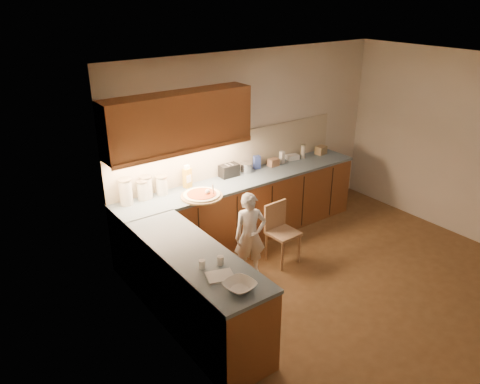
{
  "coord_description": "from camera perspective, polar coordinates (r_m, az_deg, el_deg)",
  "views": [
    {
      "loc": [
        -3.96,
        -3.13,
        3.35
      ],
      "look_at": [
        -0.8,
        1.2,
        1.0
      ],
      "focal_mm": 35.0,
      "sensor_mm": 36.0,
      "label": 1
    }
  ],
  "objects": [
    {
      "name": "card_box_b",
      "position": [
        7.55,
        9.84,
        5.05
      ],
      "size": [
        0.18,
        0.15,
        0.13
      ],
      "primitive_type": "cube",
      "rotation": [
        0.0,
        0.0,
        0.14
      ],
      "color": "tan",
      "rests_on": "l_counter"
    },
    {
      "name": "oil_jug",
      "position": [
        6.19,
        -6.44,
        1.8
      ],
      "size": [
        0.12,
        0.1,
        0.31
      ],
      "rotation": [
        0.0,
        0.0,
        0.25
      ],
      "color": "gold",
      "rests_on": "l_counter"
    },
    {
      "name": "child",
      "position": [
        5.77,
        1.24,
        -5.34
      ],
      "size": [
        0.47,
        0.39,
        1.11
      ],
      "primitive_type": "imported",
      "rotation": [
        0.0,
        0.0,
        -0.38
      ],
      "color": "silver",
      "rests_on": "ground"
    },
    {
      "name": "l_counter",
      "position": [
        6.07,
        -1.21,
        -4.8
      ],
      "size": [
        3.77,
        2.62,
        0.92
      ],
      "color": "brown",
      "rests_on": "ground"
    },
    {
      "name": "dough_cloth",
      "position": [
        4.35,
        -2.44,
        -10.2
      ],
      "size": [
        0.3,
        0.26,
        0.02
      ],
      "primitive_type": "cube",
      "rotation": [
        0.0,
        0.0,
        -0.31
      ],
      "color": "silver",
      "rests_on": "l_counter"
    },
    {
      "name": "pizza_on_board",
      "position": [
        5.92,
        -4.66,
        -0.4
      ],
      "size": [
        0.53,
        0.53,
        0.21
      ],
      "rotation": [
        0.0,
        0.0,
        -0.34
      ],
      "color": "tan",
      "rests_on": "l_counter"
    },
    {
      "name": "tall_jar",
      "position": [
        7.3,
        7.69,
        4.93
      ],
      "size": [
        0.07,
        0.07,
        0.22
      ],
      "rotation": [
        0.0,
        0.0,
        0.2
      ],
      "color": "beige",
      "rests_on": "l_counter"
    },
    {
      "name": "toaster",
      "position": [
        6.53,
        -1.34,
        2.64
      ],
      "size": [
        0.27,
        0.16,
        0.18
      ],
      "rotation": [
        0.0,
        0.0,
        -0.01
      ],
      "color": "black",
      "rests_on": "l_counter"
    },
    {
      "name": "steel_pot",
      "position": [
        6.69,
        0.75,
        2.99
      ],
      "size": [
        0.18,
        0.18,
        0.14
      ],
      "color": "silver",
      "rests_on": "l_counter"
    },
    {
      "name": "white_bottle",
      "position": [
        7.05,
        5.13,
        4.22
      ],
      "size": [
        0.07,
        0.07,
        0.19
      ],
      "primitive_type": "cube",
      "rotation": [
        0.0,
        0.0,
        0.12
      ],
      "color": "silver",
      "rests_on": "l_counter"
    },
    {
      "name": "flat_pack",
      "position": [
        7.25,
        6.4,
        4.25
      ],
      "size": [
        0.21,
        0.17,
        0.07
      ],
      "primitive_type": "cube",
      "rotation": [
        0.0,
        0.0,
        -0.24
      ],
      "color": "silver",
      "rests_on": "l_counter"
    },
    {
      "name": "card_box_a",
      "position": [
        6.95,
        4.1,
        3.62
      ],
      "size": [
        0.16,
        0.11,
        0.11
      ],
      "primitive_type": "cube",
      "rotation": [
        0.0,
        0.0,
        0.02
      ],
      "color": "#976F51",
      "rests_on": "l_counter"
    },
    {
      "name": "room",
      "position": [
        5.32,
        14.78,
        4.52
      ],
      "size": [
        4.54,
        4.5,
        2.62
      ],
      "color": "brown",
      "rests_on": "ground"
    },
    {
      "name": "spice_jar_b",
      "position": [
        4.51,
        -2.4,
        -8.33
      ],
      "size": [
        0.07,
        0.07,
        0.09
      ],
      "primitive_type": "cylinder",
      "rotation": [
        0.0,
        0.0,
        -0.06
      ],
      "color": "silver",
      "rests_on": "l_counter"
    },
    {
      "name": "canister_c",
      "position": [
        5.95,
        -11.34,
        0.6
      ],
      "size": [
        0.15,
        0.15,
        0.29
      ],
      "rotation": [
        0.0,
        0.0,
        -0.37
      ],
      "color": "white",
      "rests_on": "l_counter"
    },
    {
      "name": "mixing_bowl",
      "position": [
        4.17,
        -0.05,
        -11.4
      ],
      "size": [
        0.32,
        0.32,
        0.07
      ],
      "primitive_type": "imported",
      "rotation": [
        0.0,
        0.0,
        0.16
      ],
      "color": "white",
      "rests_on": "l_counter"
    },
    {
      "name": "wooden_chair",
      "position": [
        6.14,
        4.9,
        -4.45
      ],
      "size": [
        0.38,
        0.38,
        0.81
      ],
      "rotation": [
        0.0,
        0.0,
        0.05
      ],
      "color": "#A67E57",
      "rests_on": "ground"
    },
    {
      "name": "blue_box",
      "position": [
        6.82,
        2.06,
        3.65
      ],
      "size": [
        0.11,
        0.08,
        0.19
      ],
      "primitive_type": "cube",
      "rotation": [
        0.0,
        0.0,
        -0.19
      ],
      "color": "#354AA1",
      "rests_on": "l_counter"
    },
    {
      "name": "canister_d",
      "position": [
        6.03,
        -9.51,
        0.83
      ],
      "size": [
        0.15,
        0.15,
        0.25
      ],
      "rotation": [
        0.0,
        0.0,
        0.19
      ],
      "color": "white",
      "rests_on": "l_counter"
    },
    {
      "name": "spice_jar_a",
      "position": [
        4.47,
        -4.65,
        -8.75
      ],
      "size": [
        0.07,
        0.07,
        0.08
      ],
      "primitive_type": "cylinder",
      "rotation": [
        0.0,
        0.0,
        0.08
      ],
      "color": "white",
      "rests_on": "l_counter"
    },
    {
      "name": "canister_b",
      "position": [
        5.92,
        -11.79,
        0.22
      ],
      "size": [
        0.14,
        0.14,
        0.25
      ],
      "rotation": [
        0.0,
        0.0,
        0.11
      ],
      "color": "silver",
      "rests_on": "l_counter"
    },
    {
      "name": "canister_a",
      "position": [
        5.81,
        -13.76,
        0.04
      ],
      "size": [
        0.17,
        0.17,
        0.33
      ],
      "rotation": [
        0.0,
        0.0,
        0.18
      ],
      "color": "beige",
      "rests_on": "l_counter"
    },
    {
      "name": "backsplash",
      "position": [
        6.61,
        -1.04,
        4.76
      ],
      "size": [
        3.75,
        0.02,
        0.58
      ],
      "primitive_type": "cube",
      "color": "beige",
      "rests_on": "l_counter"
    },
    {
      "name": "upper_cabinets",
      "position": [
        5.84,
        -7.48,
        8.54
      ],
      "size": [
        1.95,
        0.36,
        0.73
      ],
      "color": "brown",
      "rests_on": "ground"
    }
  ]
}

